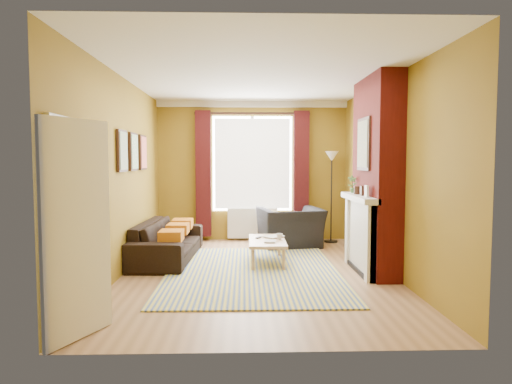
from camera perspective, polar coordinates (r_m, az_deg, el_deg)
ground at (r=6.69m, az=0.07°, el=-10.02°), size 5.50×5.50×0.00m
room_walls at (r=6.83m, az=5.25°, el=1.96°), size 3.82×5.54×2.83m
striped_rug at (r=6.70m, az=-0.39°, el=-9.93°), size 2.48×3.43×0.02m
sofa at (r=7.61m, az=-10.96°, el=-5.97°), size 0.95×2.19×0.63m
armchair at (r=8.59m, az=4.34°, el=-4.44°), size 1.28×1.17×0.73m
coffee_table at (r=7.20m, az=1.39°, el=-6.29°), size 0.58×1.14×0.38m
wicker_stool at (r=9.02m, az=2.16°, el=-4.77°), size 0.42×0.42×0.50m
floor_lamp at (r=9.07m, az=9.43°, el=2.66°), size 0.35×0.35×1.80m
book_a at (r=6.99m, az=1.03°, el=-6.17°), size 0.19×0.25×0.02m
book_b at (r=7.47m, az=1.60°, el=-5.51°), size 0.37×0.37×0.02m
mug at (r=7.20m, az=2.94°, el=-5.59°), size 0.13×0.13×0.09m
tv_remote at (r=7.33m, az=0.32°, el=-5.70°), size 0.11×0.16×0.02m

